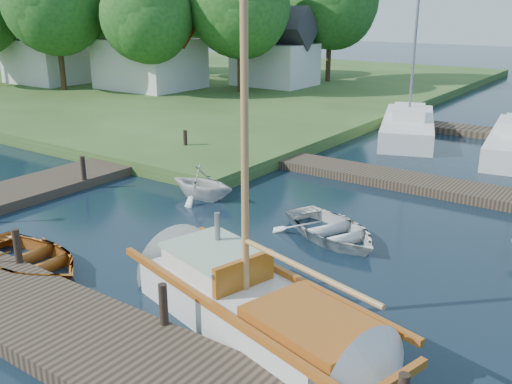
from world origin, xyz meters
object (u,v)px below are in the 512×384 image
Objects in this scene: mooring_post_1 at (17,246)px; tree_6 at (6,7)px; mooring_post_5 at (185,140)px; dinghy at (27,254)px; marina_boat_0 at (408,124)px; tree_5 at (95,10)px; house_c at (275,54)px; house_a at (149,50)px; tree_2 at (147,15)px; tender_b at (202,180)px; tree_1 at (56,0)px; house_b at (49,50)px; mooring_post_2 at (163,304)px; mooring_post_4 at (83,168)px; tender_c at (332,226)px; tree_3 at (240,5)px; sailboat at (258,312)px.

tree_6 is (-33.00, 21.05, 4.94)m from mooring_post_1.
mooring_post_5 is 0.23× the size of dinghy.
marina_boat_0 is 1.40× the size of tree_5.
tree_5 is (-16.00, -1.95, 2.84)m from house_c.
tree_2 is (2.00, -1.95, 2.29)m from house_a.
tender_b is 24.04m from tree_1.
marina_boat_0 is 1.95× the size of house_b.
tree_2 is at bearing 135.67° from mooring_post_2.
house_b is 16.13m from house_c.
marina_boat_0 is 29.94m from tree_5.
tree_1 is at bearing 144.67° from mooring_post_4.
tree_2 is 13.42m from tree_5.
marina_boat_0 is (-2.87, 12.76, 0.24)m from tender_c.
mooring_post_1 is 6.40m from mooring_post_4.
tree_5 is (-23.00, 15.05, 4.72)m from mooring_post_5.
tree_3 is (-12.86, 4.32, 5.23)m from marina_boat_0.
marina_boat_0 reaches higher than house_c.
tree_6 is (-32.88, 14.57, 5.05)m from tender_b.
marina_boat_0 reaches higher than tree_1.
tree_5 is 7.21m from tree_6.
tender_b is 20.50m from tree_3.
house_c is (-12.86, 8.27, 2.00)m from marina_boat_0.
tree_5 is 0.96× the size of tree_6.
tender_b is at bearing 20.83° from mooring_post_4.
tree_3 reaches higher than tender_c.
tender_c is 13.08m from marina_boat_0.
sailboat is 5.92m from dinghy.
tree_3 is at bearing 123.92° from mooring_post_2.
house_c is at bearing 15.14° from tree_6.
house_a is (-18.86, 2.27, 2.39)m from marina_boat_0.
sailboat is (9.69, -3.73, -0.36)m from mooring_post_4.
tree_6 is (-12.00, 4.00, -0.45)m from tree_1.
marina_boat_0 is at bearing -12.36° from tree_5.
tree_3 is at bearing 51.79° from marina_boat_0.
house_a is at bearing -0.18° from tree_6.
dinghy is 1.53× the size of tender_b.
mooring_post_2 and mooring_post_4 have the same top height.
sailboat reaches higher than mooring_post_2.
mooring_post_1 is at bearing 180.00° from mooring_post_2.
tree_5 reaches higher than dinghy.
house_b is at bearing -71.72° from tree_5.
tree_5 reaches higher than mooring_post_2.
tender_c is 0.36× the size of tree_1.
mooring_post_1 is at bearing -51.01° from house_a.
house_a reaches higher than tender_b.
mooring_post_1 is at bearing -152.46° from sailboat.
mooring_post_5 is 0.09× the size of tree_1.
sailboat reaches higher than mooring_post_4.
mooring_post_1 is 0.14× the size of house_b.
tender_b is (3.88, -3.52, -0.11)m from mooring_post_5.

